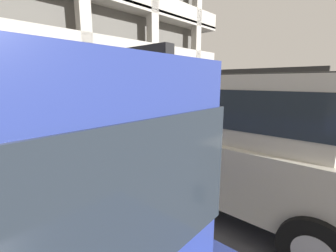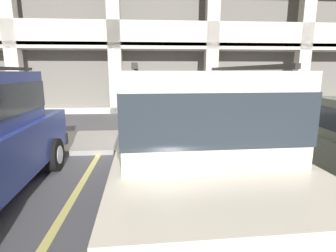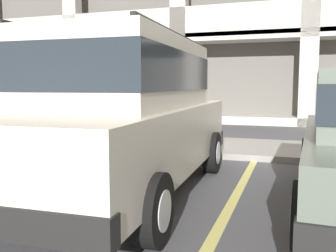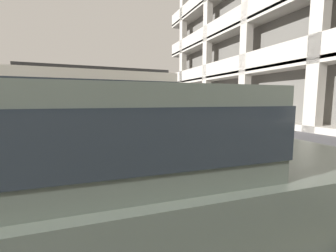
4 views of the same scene
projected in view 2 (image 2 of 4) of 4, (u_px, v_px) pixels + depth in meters
The scene contains 5 objects.
ground_plane at pixel (165, 158), 6.21m from camera, with size 80.00×80.00×0.10m.
sidewalk at pixel (162, 140), 7.46m from camera, with size 40.00×2.20×0.12m.
parking_stall_lines at pixel (253, 178), 4.95m from camera, with size 12.78×4.80×0.01m.
silver_suv at pixel (188, 136), 3.63m from camera, with size 2.13×4.84×2.03m.
parking_meter_near at pixel (169, 103), 6.30m from camera, with size 0.35×0.12×1.50m.
Camera 2 is at (-0.36, -5.91, 1.96)m, focal length 28.00 mm.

